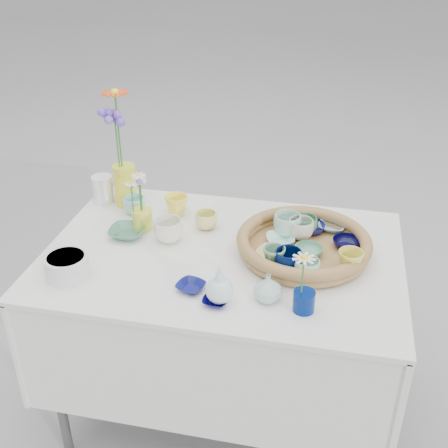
% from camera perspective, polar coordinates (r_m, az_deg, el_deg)
% --- Properties ---
extents(ground, '(80.00, 80.00, 0.00)m').
position_cam_1_polar(ground, '(2.50, -0.10, -17.87)').
color(ground, '#A3A3A3').
extents(display_table, '(1.26, 0.86, 0.77)m').
position_cam_1_polar(display_table, '(2.50, -0.10, -17.87)').
color(display_table, white).
rests_on(display_table, ground).
extents(wicker_tray, '(0.47, 0.47, 0.08)m').
position_cam_1_polar(wicker_tray, '(1.99, 8.09, -2.08)').
color(wicker_tray, brown).
rests_on(wicker_tray, display_table).
extents(tray_ceramic_0, '(0.11, 0.11, 0.03)m').
position_cam_1_polar(tray_ceramic_0, '(2.11, 8.83, -0.38)').
color(tray_ceramic_0, '#0E0D4B').
rests_on(tray_ceramic_0, wicker_tray).
extents(tray_ceramic_1, '(0.12, 0.12, 0.03)m').
position_cam_1_polar(tray_ceramic_1, '(2.04, 12.32, -1.90)').
color(tray_ceramic_1, black).
rests_on(tray_ceramic_1, wicker_tray).
extents(tray_ceramic_2, '(0.10, 0.10, 0.08)m').
position_cam_1_polar(tray_ceramic_2, '(1.89, 12.70, -3.76)').
color(tray_ceramic_2, '#D5CB43').
rests_on(tray_ceramic_2, wicker_tray).
extents(tray_ceramic_3, '(0.13, 0.13, 0.03)m').
position_cam_1_polar(tray_ceramic_3, '(1.97, 8.59, -2.74)').
color(tray_ceramic_3, '#599E7A').
rests_on(tray_ceramic_3, wicker_tray).
extents(tray_ceramic_4, '(0.10, 0.10, 0.07)m').
position_cam_1_polar(tray_ceramic_4, '(1.89, 5.10, -3.33)').
color(tray_ceramic_4, '#72A87D').
rests_on(tray_ceramic_4, wicker_tray).
extents(tray_ceramic_5, '(0.13, 0.13, 0.02)m').
position_cam_1_polar(tray_ceramic_5, '(2.03, 5.75, -1.58)').
color(tray_ceramic_5, '#A9DED1').
rests_on(tray_ceramic_5, wicker_tray).
extents(tray_ceramic_6, '(0.13, 0.13, 0.08)m').
position_cam_1_polar(tray_ceramic_6, '(2.07, 6.45, -0.07)').
color(tray_ceramic_6, '#ABD9CD').
rests_on(tray_ceramic_6, wicker_tray).
extents(tray_ceramic_7, '(0.13, 0.13, 0.07)m').
position_cam_1_polar(tray_ceramic_7, '(2.05, 7.81, -0.52)').
color(tray_ceramic_7, beige).
rests_on(tray_ceramic_7, wicker_tray).
extents(tray_ceramic_8, '(0.11, 0.11, 0.02)m').
position_cam_1_polar(tray_ceramic_8, '(2.14, 10.90, -0.23)').
color(tray_ceramic_8, '#95D7FA').
rests_on(tray_ceramic_8, wicker_tray).
extents(tray_ceramic_9, '(0.11, 0.11, 0.07)m').
position_cam_1_polar(tray_ceramic_9, '(1.87, 6.54, -3.71)').
color(tray_ceramic_9, '#010F3C').
rests_on(tray_ceramic_9, wicker_tray).
extents(tray_ceramic_10, '(0.13, 0.13, 0.03)m').
position_cam_1_polar(tray_ceramic_10, '(1.94, 4.86, -3.09)').
color(tray_ceramic_10, '#EEDB87').
rests_on(tray_ceramic_10, wicker_tray).
extents(tray_ceramic_11, '(0.09, 0.09, 0.07)m').
position_cam_1_polar(tray_ceramic_11, '(1.84, 8.45, -4.53)').
color(tray_ceramic_11, '#96D4B6').
rests_on(tray_ceramic_11, wicker_tray).
extents(tray_ceramic_12, '(0.09, 0.09, 0.07)m').
position_cam_1_polar(tray_ceramic_12, '(2.08, 8.28, -0.13)').
color(tray_ceramic_12, '#408552').
rests_on(tray_ceramic_12, wicker_tray).
extents(loose_ceramic_0, '(0.10, 0.10, 0.08)m').
position_cam_1_polar(loose_ceramic_0, '(2.23, -4.84, 1.88)').
color(loose_ceramic_0, '#FFE846').
rests_on(loose_ceramic_0, display_table).
extents(loose_ceramic_1, '(0.09, 0.09, 0.07)m').
position_cam_1_polar(loose_ceramic_1, '(2.13, -1.82, 0.36)').
color(loose_ceramic_1, '#E1D874').
rests_on(loose_ceramic_1, display_table).
extents(loose_ceramic_2, '(0.14, 0.14, 0.03)m').
position_cam_1_polar(loose_ceramic_2, '(2.12, -9.80, -0.83)').
color(loose_ceramic_2, '#407860').
rests_on(loose_ceramic_2, display_table).
extents(loose_ceramic_3, '(0.12, 0.12, 0.09)m').
position_cam_1_polar(loose_ceramic_3, '(2.06, -5.66, -0.66)').
color(loose_ceramic_3, silver).
rests_on(loose_ceramic_3, display_table).
extents(loose_ceramic_4, '(0.11, 0.11, 0.02)m').
position_cam_1_polar(loose_ceramic_4, '(1.81, -3.40, -6.37)').
color(loose_ceramic_4, navy).
rests_on(loose_ceramic_4, display_table).
extents(loose_ceramic_5, '(0.10, 0.10, 0.07)m').
position_cam_1_polar(loose_ceramic_5, '(2.27, -9.09, 1.90)').
color(loose_ceramic_5, '#95DCD0').
rests_on(loose_ceramic_5, display_table).
extents(loose_ceramic_6, '(0.09, 0.09, 0.02)m').
position_cam_1_polar(loose_ceramic_6, '(1.75, -0.85, -7.82)').
color(loose_ceramic_6, '#07054C').
rests_on(loose_ceramic_6, display_table).
extents(fluted_bowl, '(0.16, 0.16, 0.08)m').
position_cam_1_polar(fluted_bowl, '(1.93, -15.67, -4.15)').
color(fluted_bowl, silver).
rests_on(fluted_bowl, display_table).
extents(bud_vase_paleblue, '(0.11, 0.11, 0.13)m').
position_cam_1_polar(bud_vase_paleblue, '(1.72, -0.45, -6.13)').
color(bud_vase_paleblue, silver).
rests_on(bud_vase_paleblue, display_table).
extents(bud_vase_seafoam, '(0.10, 0.10, 0.09)m').
position_cam_1_polar(bud_vase_seafoam, '(1.75, 4.47, -6.47)').
color(bud_vase_seafoam, '#A1C6BB').
rests_on(bud_vase_seafoam, display_table).
extents(bud_vase_cobalt, '(0.09, 0.09, 0.07)m').
position_cam_1_polar(bud_vase_cobalt, '(1.73, 8.12, -7.77)').
color(bud_vase_cobalt, '#00175D').
rests_on(bud_vase_cobalt, display_table).
extents(single_daisy, '(0.10, 0.10, 0.14)m').
position_cam_1_polar(single_daisy, '(1.67, 7.99, -5.24)').
color(single_daisy, white).
rests_on(single_daisy, bud_vase_cobalt).
extents(tall_vase_yellow, '(0.10, 0.10, 0.17)m').
position_cam_1_polar(tall_vase_yellow, '(2.32, -9.98, 3.91)').
color(tall_vase_yellow, yellow).
rests_on(tall_vase_yellow, display_table).
extents(gerbera, '(0.16, 0.16, 0.32)m').
position_cam_1_polar(gerbera, '(2.23, -10.66, 9.31)').
color(gerbera, '#E94B19').
rests_on(gerbera, tall_vase_yellow).
extents(hydrangea, '(0.10, 0.10, 0.30)m').
position_cam_1_polar(hydrangea, '(2.24, -10.81, 8.20)').
color(hydrangea, '#6145CB').
rests_on(hydrangea, tall_vase_yellow).
extents(white_pitcher, '(0.14, 0.12, 0.11)m').
position_cam_1_polar(white_pitcher, '(2.37, -12.20, 3.47)').
color(white_pitcher, white).
rests_on(white_pitcher, display_table).
extents(daisy_cup, '(0.09, 0.09, 0.08)m').
position_cam_1_polar(daisy_cup, '(2.15, -8.30, 0.49)').
color(daisy_cup, yellow).
rests_on(daisy_cup, display_table).
extents(daisy_posy, '(0.11, 0.11, 0.15)m').
position_cam_1_polar(daisy_posy, '(2.09, -8.87, 3.23)').
color(daisy_posy, white).
rests_on(daisy_posy, daisy_cup).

